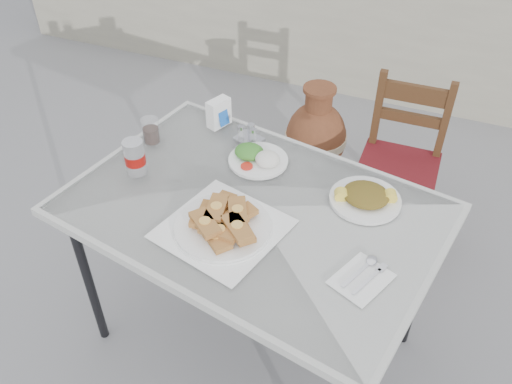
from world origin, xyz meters
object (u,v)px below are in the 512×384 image
at_px(soda_can, 135,157).
at_px(cola_glass, 151,132).
at_px(salad_chopped_plate, 366,197).
at_px(chair, 399,163).
at_px(salad_rice_plate, 258,157).
at_px(terracotta_urn, 316,138).
at_px(cafe_table, 252,217).
at_px(napkin_holder, 219,113).
at_px(pide_plate, 222,222).
at_px(condiment_caddy, 249,136).

bearing_deg(soda_can, cola_glass, 105.07).
relative_size(salad_chopped_plate, chair, 0.30).
bearing_deg(salad_rice_plate, chair, 54.82).
distance_m(salad_chopped_plate, terracotta_urn, 1.29).
relative_size(cafe_table, napkin_holder, 11.90).
xyz_separation_m(pide_plate, cola_glass, (-0.51, 0.37, 0.01)).
relative_size(salad_chopped_plate, cola_glass, 2.49).
bearing_deg(soda_can, chair, 46.25).
distance_m(pide_plate, cola_glass, 0.63).
relative_size(soda_can, terracotta_urn, 0.23).
relative_size(cafe_table, chair, 1.69).
bearing_deg(cafe_table, chair, 66.63).
relative_size(cola_glass, chair, 0.12).
height_order(salad_chopped_plate, napkin_holder, napkin_holder).
height_order(salad_rice_plate, chair, chair).
height_order(pide_plate, salad_rice_plate, pide_plate).
height_order(soda_can, terracotta_urn, soda_can).
relative_size(cafe_table, pide_plate, 3.19).
height_order(salad_chopped_plate, soda_can, soda_can).
bearing_deg(terracotta_urn, salad_chopped_plate, -65.28).
xyz_separation_m(pide_plate, soda_can, (-0.45, 0.16, 0.04)).
xyz_separation_m(cafe_table, salad_chopped_plate, (0.38, 0.18, 0.08)).
relative_size(pide_plate, soda_can, 3.21).
distance_m(pide_plate, salad_chopped_plate, 0.55).
height_order(soda_can, cola_glass, soda_can).
bearing_deg(soda_can, salad_chopped_plate, 11.09).
relative_size(salad_rice_plate, terracotta_urn, 0.38).
bearing_deg(soda_can, condiment_caddy, 48.42).
bearing_deg(salad_chopped_plate, pide_plate, -141.78).
bearing_deg(salad_rice_plate, cola_glass, -175.45).
relative_size(cola_glass, napkin_holder, 0.85).
relative_size(pide_plate, condiment_caddy, 3.56).
xyz_separation_m(cafe_table, terracotta_urn, (-0.11, 1.25, -0.47)).
distance_m(salad_chopped_plate, soda_can, 0.90).
relative_size(cola_glass, terracotta_urn, 0.17).
relative_size(soda_can, chair, 0.16).
relative_size(cafe_table, cola_glass, 14.01).
xyz_separation_m(pide_plate, salad_chopped_plate, (0.43, 0.34, -0.01)).
bearing_deg(terracotta_urn, chair, -27.58).
bearing_deg(salad_chopped_plate, chair, 87.14).
xyz_separation_m(cafe_table, cola_glass, (-0.56, 0.22, 0.11)).
xyz_separation_m(salad_rice_plate, condiment_caddy, (-0.09, 0.12, 0.00)).
height_order(soda_can, napkin_holder, soda_can).
bearing_deg(pide_plate, cafe_table, 72.74).
bearing_deg(terracotta_urn, cola_glass, -113.48).
distance_m(cola_glass, terracotta_urn, 1.26).
height_order(napkin_holder, condiment_caddy, napkin_holder).
xyz_separation_m(cafe_table, soda_can, (-0.50, 0.01, 0.13)).
distance_m(cola_glass, napkin_holder, 0.31).
xyz_separation_m(pide_plate, chair, (0.47, 1.13, -0.40)).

